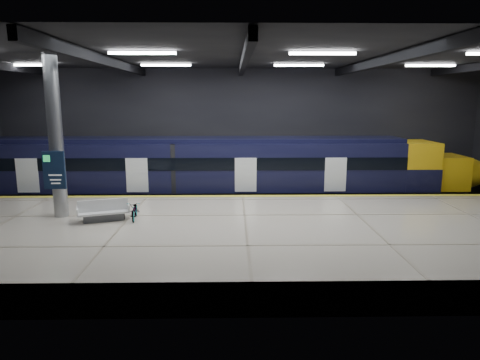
{
  "coord_description": "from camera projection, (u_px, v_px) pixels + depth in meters",
  "views": [
    {
      "loc": [
        -0.53,
        -19.21,
        6.12
      ],
      "look_at": [
        -0.16,
        1.5,
        2.2
      ],
      "focal_mm": 32.0,
      "sensor_mm": 36.0,
      "label": 1
    }
  ],
  "objects": [
    {
      "name": "pannier_bag",
      "position": [
        121.0,
        215.0,
        18.14
      ],
      "size": [
        0.32,
        0.21,
        0.35
      ],
      "primitive_type": "cube",
      "rotation": [
        0.0,
        0.0,
        0.09
      ],
      "color": "black",
      "rests_on": "platform"
    },
    {
      "name": "info_column",
      "position": [
        56.0,
        139.0,
        18.04
      ],
      "size": [
        0.9,
        0.78,
        6.9
      ],
      "color": "#9EA0A5",
      "rests_on": "platform"
    },
    {
      "name": "safety_strip",
      "position": [
        243.0,
        196.0,
        22.51
      ],
      "size": [
        30.0,
        0.4,
        0.01
      ],
      "primitive_type": "cube",
      "color": "yellow",
      "rests_on": "platform"
    },
    {
      "name": "rails",
      "position": [
        241.0,
        202.0,
        25.41
      ],
      "size": [
        30.0,
        1.52,
        0.16
      ],
      "color": "gray",
      "rests_on": "ground"
    },
    {
      "name": "ground",
      "position": [
        244.0,
        232.0,
        20.02
      ],
      "size": [
        30.0,
        30.0,
        0.0
      ],
      "primitive_type": "plane",
      "color": "black",
      "rests_on": "ground"
    },
    {
      "name": "room_shell",
      "position": [
        244.0,
        108.0,
        18.96
      ],
      "size": [
        30.1,
        16.1,
        8.05
      ],
      "color": "black",
      "rests_on": "ground"
    },
    {
      "name": "bench",
      "position": [
        104.0,
        213.0,
        17.89
      ],
      "size": [
        2.24,
        1.48,
        0.92
      ],
      "rotation": [
        0.0,
        0.0,
        0.33
      ],
      "color": "#595B60",
      "rests_on": "platform"
    },
    {
      "name": "bicycle",
      "position": [
        135.0,
        210.0,
        18.11
      ],
      "size": [
        0.69,
        1.56,
        0.79
      ],
      "primitive_type": "imported",
      "rotation": [
        0.0,
        0.0,
        0.11
      ],
      "color": "#99999E",
      "rests_on": "platform"
    },
    {
      "name": "platform",
      "position": [
        246.0,
        238.0,
        17.46
      ],
      "size": [
        30.0,
        11.0,
        1.1
      ],
      "primitive_type": "cube",
      "color": "#BEB4A1",
      "rests_on": "ground"
    },
    {
      "name": "train",
      "position": [
        224.0,
        170.0,
        25.02
      ],
      "size": [
        29.4,
        2.84,
        3.79
      ],
      "color": "black",
      "rests_on": "ground"
    }
  ]
}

